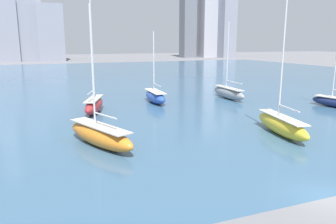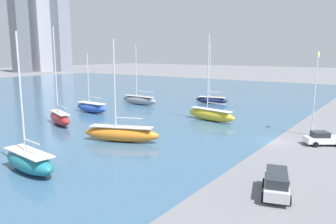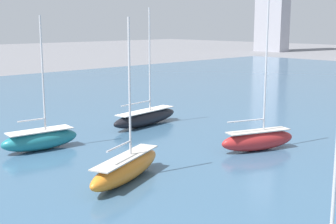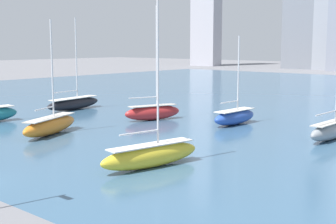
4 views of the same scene
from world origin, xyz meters
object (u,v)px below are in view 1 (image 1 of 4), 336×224
at_px(sailboat_navy, 335,101).
at_px(sailboat_yellow, 281,124).
at_px(sailboat_red, 94,105).
at_px(sailboat_orange, 100,135).
at_px(sailboat_gray, 228,92).
at_px(sailboat_blue, 155,96).

relative_size(sailboat_navy, sailboat_yellow, 0.96).
bearing_deg(sailboat_red, sailboat_orange, -76.85).
bearing_deg(sailboat_yellow, sailboat_red, 143.18).
bearing_deg(sailboat_orange, sailboat_navy, -12.77).
distance_m(sailboat_navy, sailboat_gray, 16.34).
bearing_deg(sailboat_red, sailboat_yellow, -27.49).
height_order(sailboat_yellow, sailboat_red, sailboat_red).
relative_size(sailboat_navy, sailboat_orange, 1.07).
distance_m(sailboat_navy, sailboat_orange, 36.28).
xyz_separation_m(sailboat_blue, sailboat_yellow, (6.19, -22.19, 0.06)).
bearing_deg(sailboat_orange, sailboat_blue, 35.53).
bearing_deg(sailboat_blue, sailboat_red, -155.76).
bearing_deg(sailboat_gray, sailboat_navy, -46.78).
bearing_deg(sailboat_blue, sailboat_navy, -26.85).
bearing_deg(sailboat_red, sailboat_navy, 5.17).
bearing_deg(sailboat_red, sailboat_blue, 42.08).
height_order(sailboat_navy, sailboat_red, sailboat_red).
relative_size(sailboat_yellow, sailboat_red, 0.95).
height_order(sailboat_blue, sailboat_red, sailboat_red).
relative_size(sailboat_gray, sailboat_red, 0.85).
relative_size(sailboat_orange, sailboat_gray, 1.00).
xyz_separation_m(sailboat_orange, sailboat_gray, (25.02, 18.15, -0.03)).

